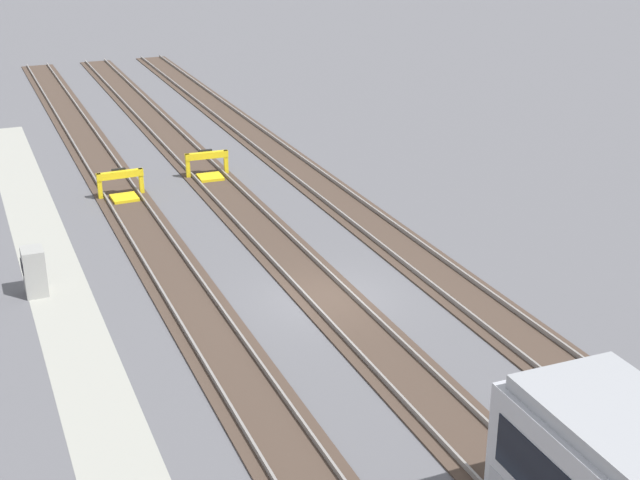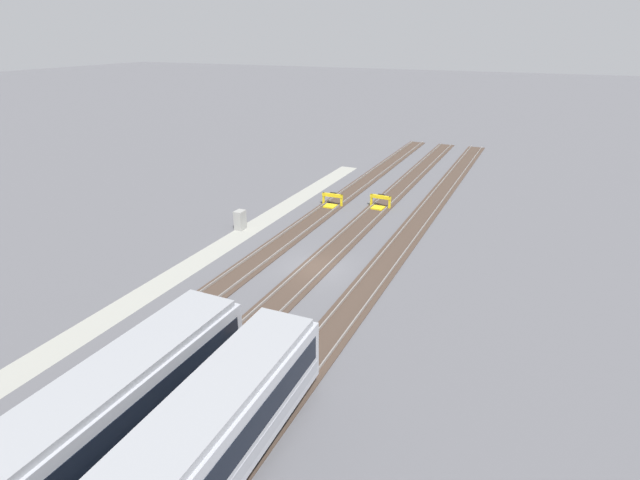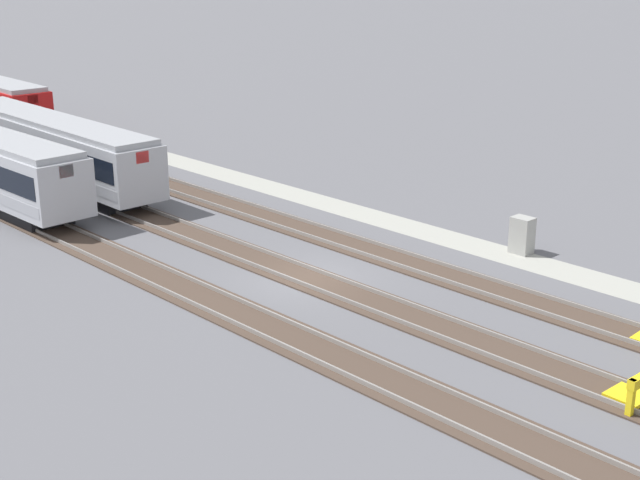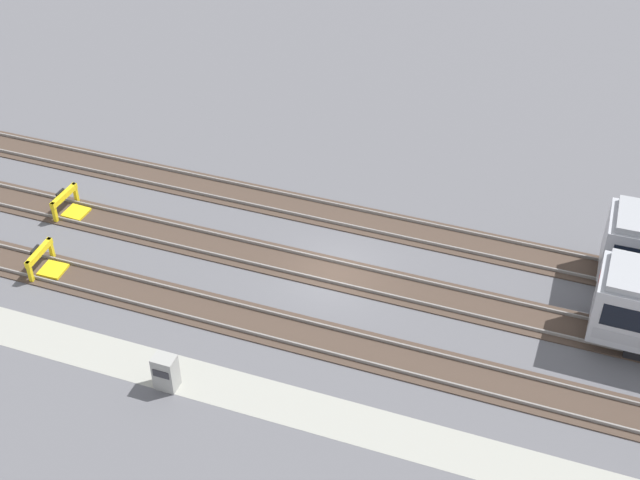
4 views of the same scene
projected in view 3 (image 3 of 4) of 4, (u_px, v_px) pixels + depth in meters
ground_plane at (307, 279)px, 35.31m from camera, size 400.00×400.00×0.00m
service_walkway at (436, 235)px, 40.61m from camera, size 54.00×2.00×0.01m
rail_track_nearest at (380, 253)px, 38.08m from camera, size 90.00×2.24×0.21m
rail_track_near_inner at (307, 278)px, 35.29m from camera, size 90.00×2.24×0.21m
rail_track_middle at (222, 306)px, 32.50m from camera, size 90.00×2.24×0.21m
subway_car_front_row_right_inner at (54, 148)px, 48.60m from camera, size 18.03×3.06×3.70m
bumper_stop_near_inner_track at (640, 387)px, 25.57m from camera, size 1.38×2.01×1.22m
electrical_cabinet at (522, 235)px, 38.01m from camera, size 0.90×0.73×1.60m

